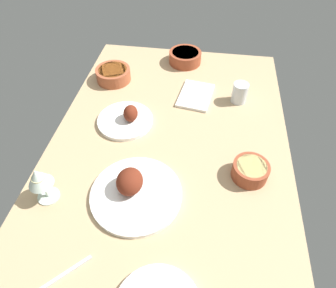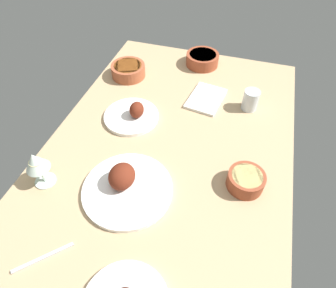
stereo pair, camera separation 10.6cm
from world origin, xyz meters
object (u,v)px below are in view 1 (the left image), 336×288
at_px(bowl_soup, 113,74).
at_px(water_tumbler, 240,93).
at_px(wine_glass, 39,179).
at_px(plate_far_side, 127,119).
at_px(folded_napkin, 196,95).
at_px(fork_loose, 62,275).
at_px(bowl_onions, 186,57).
at_px(bowl_pasta, 250,170).
at_px(plate_center_main, 134,190).

distance_m(bowl_soup, water_tumbler, 0.58).
distance_m(bowl_soup, wine_glass, 0.66).
height_order(plate_far_side, water_tumbler, water_tumbler).
distance_m(plate_far_side, folded_napkin, 0.33).
height_order(plate_far_side, folded_napkin, plate_far_side).
relative_size(plate_far_side, bowl_soup, 1.40).
relative_size(wine_glass, fork_loose, 0.83).
bearing_deg(folded_napkin, water_tumbler, -91.09).
bearing_deg(plate_far_side, bowl_onions, -22.07).
xyz_separation_m(bowl_soup, water_tumbler, (-0.07, -0.58, 0.01)).
distance_m(bowl_onions, folded_napkin, 0.28).
distance_m(plate_far_side, bowl_soup, 0.30).
distance_m(bowl_pasta, wine_glass, 0.67).
bearing_deg(bowl_pasta, bowl_soup, 52.11).
height_order(bowl_onions, fork_loose, bowl_onions).
relative_size(plate_center_main, water_tumbler, 3.37).
bearing_deg(fork_loose, plate_center_main, -160.47).
bearing_deg(water_tumbler, fork_loose, 149.62).
xyz_separation_m(plate_far_side, bowl_pasta, (-0.20, -0.48, 0.01)).
relative_size(bowl_onions, fork_loose, 0.95).
xyz_separation_m(bowl_soup, folded_napkin, (-0.07, -0.39, -0.03)).
bearing_deg(bowl_soup, plate_center_main, -158.46).
bearing_deg(plate_far_side, bowl_soup, 25.42).
height_order(plate_center_main, wine_glass, wine_glass).
xyz_separation_m(wine_glass, water_tumbler, (0.58, -0.61, -0.06)).
bearing_deg(wine_glass, fork_loose, -148.39).
distance_m(plate_center_main, bowl_pasta, 0.39).
relative_size(bowl_soup, fork_loose, 0.94).
relative_size(water_tumbler, folded_napkin, 0.46).
xyz_separation_m(plate_center_main, water_tumbler, (0.53, -0.34, 0.02)).
relative_size(bowl_soup, bowl_onions, 1.00).
height_order(bowl_onions, folded_napkin, bowl_onions).
distance_m(wine_glass, fork_loose, 0.28).
relative_size(plate_center_main, bowl_onions, 1.86).
xyz_separation_m(bowl_onions, wine_glass, (-0.85, 0.36, 0.07)).
relative_size(plate_center_main, folded_napkin, 1.55).
bearing_deg(bowl_pasta, wine_glass, 105.55).
bearing_deg(wine_glass, bowl_onions, -22.75).
distance_m(folded_napkin, fork_loose, 0.86).
xyz_separation_m(bowl_onions, folded_napkin, (-0.27, -0.07, -0.03)).
bearing_deg(bowl_onions, bowl_soup, 121.57).
distance_m(plate_center_main, water_tumbler, 0.63).
bearing_deg(folded_napkin, fork_loose, 160.45).
relative_size(plate_center_main, plate_far_side, 1.33).
bearing_deg(wine_glass, plate_center_main, -79.52).
bearing_deg(wine_glass, bowl_soup, -3.15).
distance_m(plate_far_side, bowl_pasta, 0.52).
bearing_deg(plate_center_main, water_tumbler, -32.70).
distance_m(plate_far_side, water_tumbler, 0.49).
distance_m(water_tumbler, fork_loose, 0.94).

